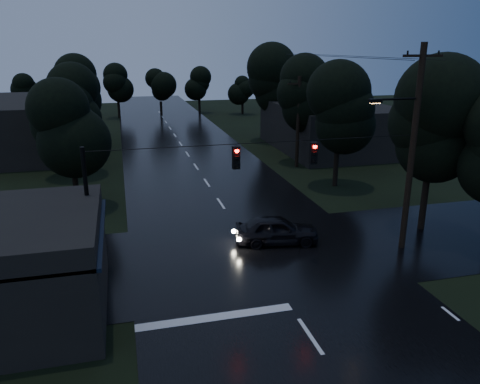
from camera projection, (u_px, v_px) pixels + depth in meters
name	position (u px, v px, depth m)	size (l,w,h in m)	color
main_road	(196.00, 167.00, 39.64)	(12.00, 120.00, 0.02)	black
cross_street	(255.00, 255.00, 23.01)	(60.00, 9.00, 0.02)	black
building_far_right	(330.00, 127.00, 46.01)	(10.00, 14.00, 4.40)	black
building_far_left	(34.00, 126.00, 44.82)	(10.00, 16.00, 5.00)	black
utility_pole_main	(411.00, 146.00, 22.27)	(3.50, 0.30, 10.00)	black
utility_pole_far	(298.00, 121.00, 38.61)	(2.00, 0.30, 7.50)	black
anchor_pole_left	(89.00, 218.00, 19.41)	(0.18, 0.18, 6.00)	black
span_signals	(275.00, 154.00, 20.64)	(15.00, 0.37, 1.12)	black
tree_corner_near	(434.00, 122.00, 24.51)	(4.48, 4.48, 9.44)	black
tree_left_a	(69.00, 124.00, 28.55)	(3.92, 3.92, 8.26)	black
tree_left_b	(70.00, 103.00, 35.69)	(4.20, 4.20, 8.85)	black
tree_left_c	(72.00, 88.00, 44.67)	(4.48, 4.48, 9.44)	black
tree_right_a	(339.00, 109.00, 32.71)	(4.20, 4.20, 8.85)	black
tree_right_b	(305.00, 93.00, 40.13)	(4.48, 4.48, 9.44)	black
tree_right_c	(275.00, 80.00, 49.40)	(4.76, 4.76, 10.03)	black
car	(277.00, 230.00, 24.18)	(1.73, 4.30, 1.47)	black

